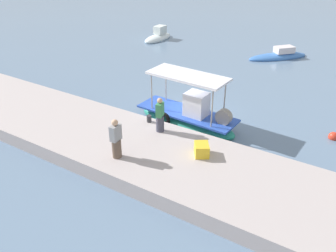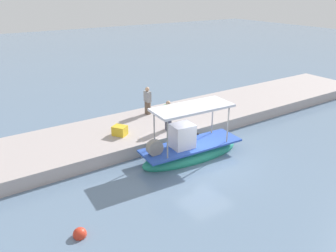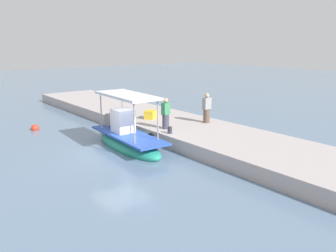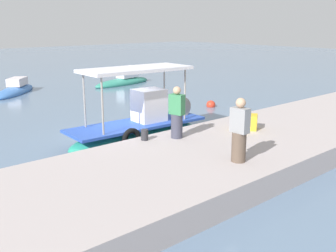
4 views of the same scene
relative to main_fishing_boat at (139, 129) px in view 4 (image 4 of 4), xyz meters
name	(u,v)px [view 4 (image 4 of 4)]	position (x,y,z in m)	size (l,w,h in m)	color
ground_plane	(119,140)	(-0.45, 0.70, -0.50)	(120.00, 120.00, 0.00)	slate
dock_quay	(206,161)	(-0.45, -3.90, -0.15)	(36.00, 4.91, 0.70)	#AFA3A2
main_fishing_boat	(139,129)	(0.00, 0.00, 0.00)	(5.71, 1.99, 3.16)	teal
fisherman_near_bollard	(239,133)	(-0.53, -5.19, 1.01)	(0.41, 0.51, 1.77)	brown
fisherman_by_crate	(177,115)	(-0.22, -2.35, 0.98)	(0.46, 0.53, 1.72)	#3E3F4F
mooring_bollard	(145,135)	(-1.19, -1.86, 0.38)	(0.24, 0.24, 0.36)	#2D2D33
cargo_crate	(247,122)	(2.42, -3.16, 0.47)	(0.73, 0.58, 0.53)	gold
marker_buoy	(211,105)	(6.83, 2.63, -0.40)	(0.49, 0.49, 0.49)	red
moored_boat_near	(123,81)	(8.04, 12.51, -0.26)	(5.42, 2.39, 1.53)	teal
moored_boat_mid	(15,90)	(0.59, 14.01, -0.35)	(4.51, 4.76, 1.16)	#3C72C1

